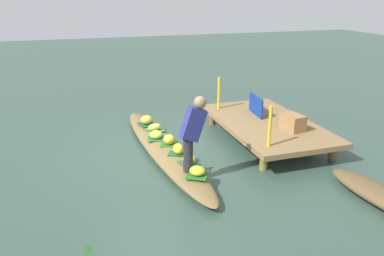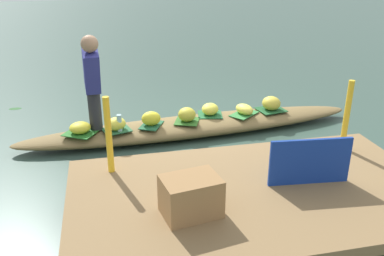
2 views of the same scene
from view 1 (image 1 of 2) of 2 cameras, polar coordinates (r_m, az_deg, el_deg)
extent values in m
plane|color=#344C40|center=(7.49, -4.28, -3.78)|extent=(40.00, 40.00, 0.00)
cube|color=olive|center=(8.16, 11.01, 0.62)|extent=(3.20, 1.80, 0.10)
cylinder|color=brown|center=(9.03, 3.05, 1.50)|extent=(0.14, 0.14, 0.31)
cylinder|color=olive|center=(6.87, 10.66, -4.95)|extent=(0.14, 0.14, 0.31)
cylinder|color=brown|center=(9.62, 11.10, 2.30)|extent=(0.14, 0.14, 0.31)
cylinder|color=olive|center=(7.63, 20.26, -3.33)|extent=(0.14, 0.14, 0.31)
ellipsoid|color=brown|center=(7.45, -4.30, -2.99)|extent=(4.79, 1.03, 0.22)
ellipsoid|color=brown|center=(6.40, 26.70, -9.18)|extent=(2.03, 0.76, 0.24)
cube|color=#347F3B|center=(8.06, -5.59, -0.31)|extent=(0.48, 0.45, 0.01)
ellipsoid|color=#F4E24F|center=(8.04, -5.61, 0.15)|extent=(0.28, 0.35, 0.14)
cube|color=#266C25|center=(6.13, 0.81, -6.98)|extent=(0.48, 0.47, 0.01)
ellipsoid|color=yellow|center=(6.10, 0.82, -6.40)|extent=(0.32, 0.31, 0.14)
cube|color=#1D5329|center=(8.45, -6.79, 0.60)|extent=(0.43, 0.39, 0.01)
ellipsoid|color=gold|center=(8.42, -6.82, 1.23)|extent=(0.36, 0.36, 0.20)
cube|color=#1E5734|center=(6.89, -2.08, -3.83)|extent=(0.37, 0.42, 0.01)
ellipsoid|color=yellow|center=(6.86, -2.09, -3.12)|extent=(0.25, 0.19, 0.19)
cube|color=#265A34|center=(6.52, -0.44, -5.28)|extent=(0.40, 0.36, 0.01)
ellipsoid|color=yellow|center=(6.48, -0.44, -4.62)|extent=(0.28, 0.26, 0.17)
cube|color=#236334|center=(7.61, -5.38, -1.56)|extent=(0.38, 0.38, 0.01)
ellipsoid|color=#EFE247|center=(7.58, -5.40, -0.98)|extent=(0.33, 0.34, 0.16)
cube|color=#2F6623|center=(7.32, -3.41, -2.40)|extent=(0.40, 0.41, 0.01)
ellipsoid|color=gold|center=(7.28, -3.43, -1.71)|extent=(0.30, 0.29, 0.19)
cylinder|color=#28282D|center=(6.16, -0.59, -4.07)|extent=(0.16, 0.16, 0.55)
cube|color=navy|center=(6.00, 0.16, 0.61)|extent=(0.21, 0.45, 0.58)
sphere|color=#9E7556|center=(5.94, 1.23, 3.84)|extent=(0.20, 0.20, 0.20)
cylinder|color=silver|center=(6.52, -0.11, -4.24)|extent=(0.06, 0.06, 0.22)
cube|color=navy|center=(8.50, 9.53, 3.36)|extent=(0.73, 0.10, 0.43)
cylinder|color=yellow|center=(8.83, 4.04, 5.25)|extent=(0.06, 0.06, 0.74)
cylinder|color=yellow|center=(6.76, 11.57, 0.26)|extent=(0.06, 0.06, 0.74)
cube|color=olive|center=(7.71, 14.85, 0.80)|extent=(0.49, 0.39, 0.31)
ellipsoid|color=#245323|center=(5.06, -15.42, -17.22)|extent=(0.21, 0.13, 0.01)
camera|label=2|loc=(8.74, 33.52, 11.99)|focal=38.82mm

